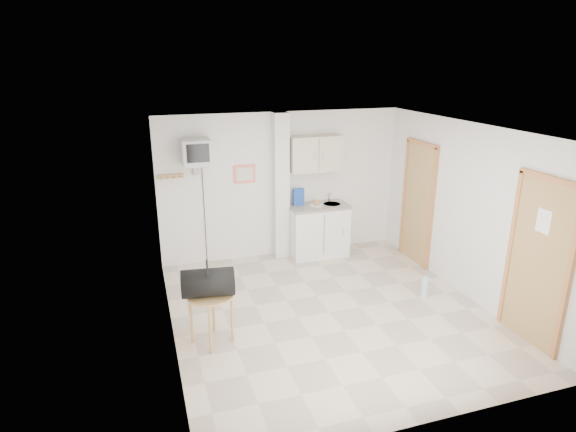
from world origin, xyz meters
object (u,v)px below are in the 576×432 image
object	(u,v)px
crt_television	(196,153)
duffel_bag	(208,282)
round_table	(211,301)
water_bottle	(425,287)

from	to	relation	value
crt_television	duffel_bag	distance (m)	2.56
duffel_bag	crt_television	bearing A→B (deg)	91.52
duffel_bag	round_table	bearing A→B (deg)	65.91
crt_television	water_bottle	world-z (taller)	crt_television
crt_television	water_bottle	bearing A→B (deg)	-34.33
crt_television	duffel_bag	xyz separation A→B (m)	(-0.23, -2.30, -1.11)
round_table	crt_television	bearing A→B (deg)	84.92
water_bottle	duffel_bag	bearing A→B (deg)	-174.89
crt_television	duffel_bag	bearing A→B (deg)	-95.66
crt_television	round_table	distance (m)	2.65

